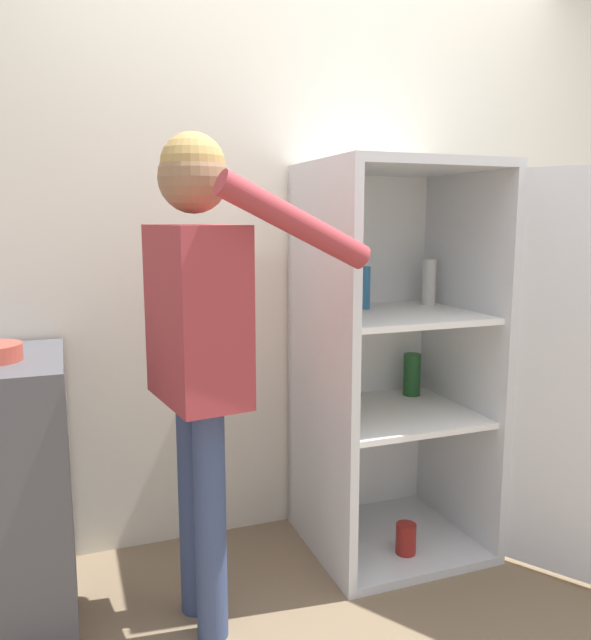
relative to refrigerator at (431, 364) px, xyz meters
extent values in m
cube|color=silver|center=(-0.38, 0.46, 0.47)|extent=(7.00, 0.06, 2.55)
cube|color=silver|center=(-0.13, 0.08, -0.78)|extent=(0.70, 0.65, 0.04)
cube|color=silver|center=(-0.13, 0.08, 0.79)|extent=(0.70, 0.65, 0.04)
cube|color=white|center=(-0.13, 0.39, 0.01)|extent=(0.70, 0.03, 1.54)
cube|color=silver|center=(-0.46, 0.08, 0.01)|extent=(0.04, 0.65, 1.54)
cube|color=silver|center=(0.20, 0.08, 0.01)|extent=(0.03, 0.65, 1.54)
cube|color=white|center=(-0.13, 0.08, -0.22)|extent=(0.63, 0.58, 0.02)
cube|color=white|center=(-0.13, 0.08, 0.20)|extent=(0.63, 0.58, 0.02)
cylinder|color=teal|center=(-0.20, 0.22, 0.30)|extent=(0.05, 0.05, 0.18)
cylinder|color=beige|center=(0.12, 0.23, 0.31)|extent=(0.06, 0.06, 0.20)
cylinder|color=#1E5123|center=(0.07, 0.26, -0.11)|extent=(0.08, 0.08, 0.19)
cylinder|color=maroon|center=(-0.14, -0.08, -0.70)|extent=(0.08, 0.08, 0.13)
cylinder|color=teal|center=(-0.33, 0.33, -0.68)|extent=(0.07, 0.07, 0.17)
cylinder|color=teal|center=(-0.32, 0.34, 0.28)|extent=(0.06, 0.06, 0.14)
cylinder|color=#384770|center=(-1.01, -0.10, -0.40)|extent=(0.10, 0.10, 0.80)
cylinder|color=#384770|center=(-0.99, -0.26, -0.40)|extent=(0.10, 0.10, 0.80)
cube|color=#9E3338|center=(-1.00, -0.18, 0.29)|extent=(0.28, 0.43, 0.57)
sphere|color=#8C6647|center=(-1.00, -0.18, 0.72)|extent=(0.22, 0.22, 0.22)
sphere|color=#AD894C|center=(-1.00, -0.18, 0.75)|extent=(0.20, 0.20, 0.20)
cylinder|color=#9E3338|center=(-1.03, 0.05, 0.26)|extent=(0.08, 0.08, 0.54)
cylinder|color=#9E3338|center=(-0.73, -0.37, 0.58)|extent=(0.53, 0.16, 0.30)
camera|label=1|loc=(-1.40, -2.14, 0.59)|focal=35.00mm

